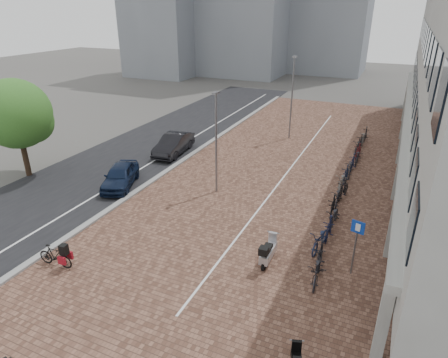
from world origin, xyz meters
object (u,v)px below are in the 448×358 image
car_navy (120,176)px  parking_sign (356,239)px  hero_bike (55,256)px  scooter_front (268,251)px  car_dark (174,144)px

car_navy → parking_sign: (14.00, -3.09, 1.01)m
hero_bike → scooter_front: scooter_front is taller
car_navy → parking_sign: 14.37m
scooter_front → car_navy: bearing=159.6°
hero_bike → parking_sign: parking_sign is taller
car_dark → hero_bike: bearing=-85.2°
hero_bike → parking_sign: bearing=-72.2°
car_navy → parking_sign: parking_sign is taller
hero_bike → parking_sign: size_ratio=0.67×
car_dark → scooter_front: 14.57m
scooter_front → car_dark: bearing=135.8°
car_navy → hero_bike: (2.55, -7.63, -0.16)m
car_dark → parking_sign: parking_sign is taller
car_navy → hero_bike: size_ratio=2.36×
scooter_front → parking_sign: (3.37, 0.62, 1.10)m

